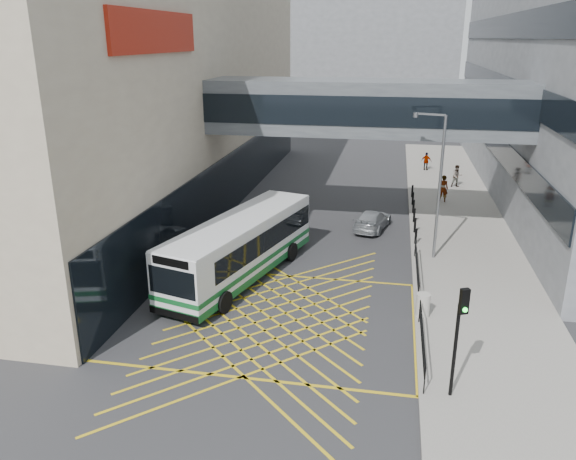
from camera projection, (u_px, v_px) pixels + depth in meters
The scene contains 18 objects.
ground at pixel (270, 318), 23.78m from camera, with size 120.00×120.00×0.00m, color #333335.
building_whsmith at pixel (67, 87), 39.21m from camera, with size 24.17×42.00×16.00m.
building_far at pixel (349, 55), 76.96m from camera, with size 28.00×16.00×18.00m, color slate.
skybridge at pixel (366, 107), 31.97m from camera, with size 20.00×4.10×3.00m.
pavement at pixel (457, 221), 36.11m from camera, with size 6.00×54.00×0.16m, color gray.
box_junction at pixel (270, 318), 23.78m from camera, with size 12.00×9.00×0.01m.
bus at pixel (242, 246), 27.35m from camera, with size 5.30×11.17×3.06m.
car_white at pixel (227, 242), 30.43m from camera, with size 1.98×4.84×1.54m, color white.
car_dark at pixel (265, 224), 33.41m from camera, with size 1.89×4.82×1.51m, color black.
car_silver at pixel (372, 220), 34.63m from camera, with size 1.68×3.98×1.24m, color #9B9FA3.
traffic_light at pixel (459, 327), 17.48m from camera, with size 0.32×0.46×3.91m.
street_lamp at pixel (437, 178), 28.59m from camera, with size 1.70×0.68×7.54m.
litter_bin at pixel (423, 305), 23.48m from camera, with size 0.58×0.58×1.00m, color #ADA89E.
kerb_railings at pixel (419, 293), 24.07m from camera, with size 0.05×12.54×1.00m.
bollards at pixel (414, 211), 36.42m from camera, with size 0.14×10.14×0.90m.
pedestrian_a at pixel (443, 189), 39.74m from camera, with size 0.77×0.55×1.94m, color gray.
pedestrian_b at pixel (457, 176), 43.74m from camera, with size 0.84×0.49×1.72m, color gray.
pedestrian_c at pixel (426, 161), 49.35m from camera, with size 0.93×0.45×1.57m, color gray.
Camera 1 is at (4.68, -20.77, 11.26)m, focal length 35.00 mm.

